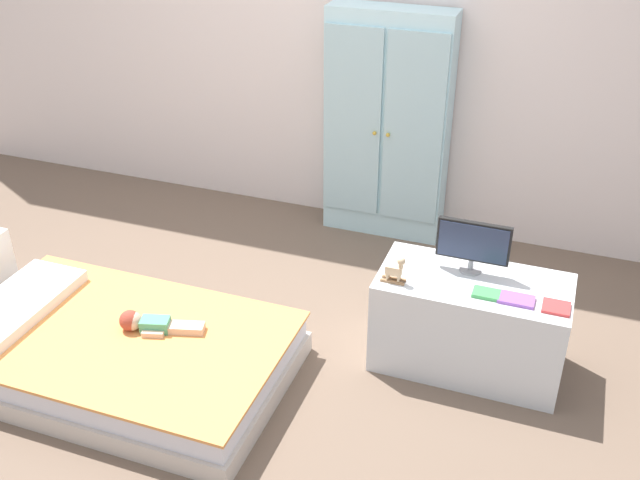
{
  "coord_description": "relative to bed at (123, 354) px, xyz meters",
  "views": [
    {
      "loc": [
        1.39,
        -2.56,
        2.29
      ],
      "look_at": [
        0.34,
        0.3,
        0.53
      ],
      "focal_mm": 41.48,
      "sensor_mm": 36.0,
      "label": 1
    }
  ],
  "objects": [
    {
      "name": "ground_plane",
      "position": [
        0.41,
        0.34,
        -0.12
      ],
      "size": [
        10.0,
        10.0,
        0.02
      ],
      "primitive_type": "cube",
      "color": "brown"
    },
    {
      "name": "back_wall",
      "position": [
        0.41,
        1.91,
        1.24
      ],
      "size": [
        6.4,
        0.05,
        2.7
      ],
      "primitive_type": "cube",
      "color": "silver",
      "rests_on": "ground_plane"
    },
    {
      "name": "bed",
      "position": [
        0.0,
        0.0,
        0.0
      ],
      "size": [
        1.53,
        0.93,
        0.23
      ],
      "color": "beige",
      "rests_on": "ground_plane"
    },
    {
      "name": "pillow",
      "position": [
        -0.56,
        0.0,
        0.14
      ],
      "size": [
        0.32,
        0.67,
        0.06
      ],
      "primitive_type": "cube",
      "color": "white",
      "rests_on": "bed"
    },
    {
      "name": "doll",
      "position": [
        0.1,
        0.07,
        0.15
      ],
      "size": [
        0.39,
        0.18,
        0.1
      ],
      "color": "#4CA375",
      "rests_on": "bed"
    },
    {
      "name": "wardrobe",
      "position": [
        0.75,
        1.76,
        0.58
      ],
      "size": [
        0.73,
        0.24,
        1.38
      ],
      "color": "silver",
      "rests_on": "ground_plane"
    },
    {
      "name": "tv_stand",
      "position": [
        1.49,
        0.62,
        0.12
      ],
      "size": [
        0.86,
        0.43,
        0.47
      ],
      "primitive_type": "cube",
      "color": "silver",
      "rests_on": "ground_plane"
    },
    {
      "name": "tv_monitor",
      "position": [
        1.46,
        0.69,
        0.51
      ],
      "size": [
        0.33,
        0.1,
        0.25
      ],
      "color": "#99999E",
      "rests_on": "tv_stand"
    },
    {
      "name": "rocking_horse_toy",
      "position": [
        1.16,
        0.49,
        0.42
      ],
      "size": [
        0.11,
        0.04,
        0.13
      ],
      "color": "#8E6642",
      "rests_on": "tv_stand"
    },
    {
      "name": "book_green",
      "position": [
        1.56,
        0.52,
        0.37
      ],
      "size": [
        0.12,
        0.08,
        0.02
      ],
      "primitive_type": "cube",
      "color": "#429E51",
      "rests_on": "tv_stand"
    },
    {
      "name": "book_purple",
      "position": [
        1.69,
        0.52,
        0.37
      ],
      "size": [
        0.15,
        0.09,
        0.02
      ],
      "primitive_type": "cube",
      "color": "#8E51B2",
      "rests_on": "tv_stand"
    },
    {
      "name": "book_red",
      "position": [
        1.85,
        0.52,
        0.37
      ],
      "size": [
        0.12,
        0.11,
        0.01
      ],
      "primitive_type": "cube",
      "color": "#CC3838",
      "rests_on": "tv_stand"
    }
  ]
}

